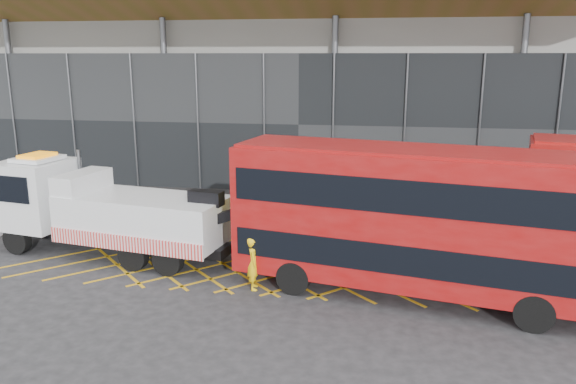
# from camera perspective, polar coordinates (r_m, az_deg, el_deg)

# --- Properties ---
(ground_plane) EXTENTS (120.00, 120.00, 0.00)m
(ground_plane) POSITION_cam_1_polar(r_m,az_deg,el_deg) (23.08, -8.03, -6.39)
(ground_plane) COLOR #242427
(road_markings) EXTENTS (19.96, 7.16, 0.01)m
(road_markings) POSITION_cam_1_polar(r_m,az_deg,el_deg) (22.67, -4.14, -6.64)
(road_markings) COLOR gold
(road_markings) RESTS_ON ground_plane
(construction_building) EXTENTS (55.00, 23.97, 18.00)m
(construction_building) POSITION_cam_1_polar(r_m,az_deg,el_deg) (39.35, 2.53, 15.30)
(construction_building) COLOR gray
(construction_building) RESTS_ON ground_plane
(recovery_truck) EXTENTS (11.65, 4.45, 4.04)m
(recovery_truck) POSITION_cam_1_polar(r_m,az_deg,el_deg) (23.64, -18.42, -1.74)
(recovery_truck) COLOR black
(recovery_truck) RESTS_ON ground_plane
(bus_towed) EXTENTS (12.61, 5.24, 5.01)m
(bus_towed) POSITION_cam_1_polar(r_m,az_deg,el_deg) (18.71, 13.22, -2.46)
(bus_towed) COLOR maroon
(bus_towed) RESTS_ON ground_plane
(worker) EXTENTS (0.58, 0.76, 1.86)m
(worker) POSITION_cam_1_polar(r_m,az_deg,el_deg) (19.45, -3.51, -7.24)
(worker) COLOR yellow
(worker) RESTS_ON ground_plane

